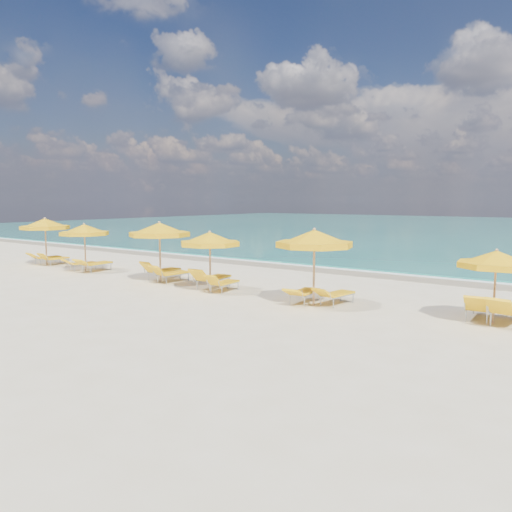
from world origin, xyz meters
The scene contains 23 objects.
ground_plane centered at (0.00, 0.00, 0.00)m, with size 120.00×120.00×0.00m, color beige.
ocean centered at (0.00, 48.00, 0.00)m, with size 120.00×80.00×0.30m, color #147468.
wet_sand_band centered at (0.00, 7.40, 0.00)m, with size 120.00×2.60×0.01m, color tan.
foam_line centered at (0.00, 8.20, 0.00)m, with size 120.00×1.20×0.03m, color white.
whitecap_near centered at (-6.00, 17.00, 0.00)m, with size 14.00×0.36×0.05m, color white.
umbrella_1 centered at (-12.70, 0.16, 2.14)m, with size 3.22×3.22×2.50m.
umbrella_2 centered at (-8.94, -0.10, 1.98)m, with size 2.96×2.96×2.32m.
umbrella_3 centered at (-3.75, -0.12, 2.17)m, with size 2.75×2.75×2.54m.
umbrella_4 centered at (-0.64, -0.51, 1.95)m, with size 2.91×2.91×2.29m.
umbrella_5 centered at (3.69, -0.37, 2.16)m, with size 2.74×2.74×2.53m.
umbrella_6 centered at (8.92, 0.42, 1.79)m, with size 2.54×2.54×2.10m.
lounger_1_left centered at (-13.07, 0.40, 0.21)m, with size 0.65×1.75×0.69m.
lounger_1_right centered at (-12.33, 0.47, 0.20)m, with size 0.63×1.65×0.71m.
lounger_2_left centered at (-9.49, 0.09, 0.20)m, with size 0.81×1.72×0.65m.
lounger_2_right centered at (-8.50, 0.18, 0.23)m, with size 0.81×1.98×0.73m.
lounger_3_left centered at (-4.19, 0.45, 0.23)m, with size 0.67×1.86×0.89m.
lounger_3_right centered at (-3.33, 0.16, 0.22)m, with size 0.75×1.83×0.83m.
lounger_4_left centered at (-1.00, 0.03, 0.25)m, with size 0.85×2.02×0.92m.
lounger_4_right centered at (-0.21, -0.23, 0.20)m, with size 0.68×1.64×0.76m.
lounger_5_left centered at (3.21, -0.17, 0.21)m, with size 0.76×1.85×0.64m.
lounger_5_right centered at (4.23, 0.19, 0.21)m, with size 0.80×1.79×0.68m.
lounger_6_left centered at (8.49, 0.81, 0.22)m, with size 0.69×1.78×0.85m.
lounger_6_right centered at (9.29, 0.68, 0.25)m, with size 0.92×2.06×0.91m.
Camera 1 is at (11.60, -14.33, 3.42)m, focal length 35.00 mm.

